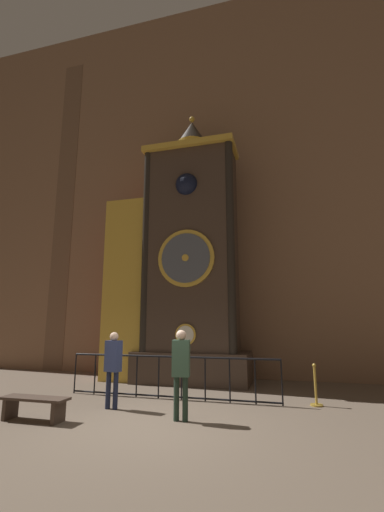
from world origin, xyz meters
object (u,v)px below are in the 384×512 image
stanchion_post (316,392)px  clock_tower (178,262)px  visitor_near (113,362)px  visitor_far (181,365)px  visitor_bench (34,404)px

stanchion_post → clock_tower: bearing=152.3°
visitor_near → stanchion_post: bearing=31.1°
visitor_far → visitor_bench: (-2.76, -0.75, -0.72)m
stanchion_post → visitor_bench: 6.05m
visitor_far → stanchion_post: size_ratio=1.85×
clock_tower → visitor_far: 5.21m
clock_tower → visitor_near: clock_tower is taller
stanchion_post → visitor_near: bearing=-161.0°
clock_tower → stanchion_post: bearing=-27.7°
clock_tower → stanchion_post: size_ratio=9.94×
visitor_near → visitor_far: visitor_far is taller
visitor_near → clock_tower: bearing=96.8°
clock_tower → visitor_bench: (-1.33, -4.89, -3.56)m
visitor_far → visitor_bench: bearing=-173.2°
clock_tower → visitor_far: (1.42, -4.13, -2.84)m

